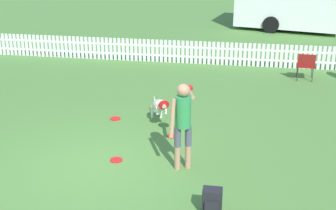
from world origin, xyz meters
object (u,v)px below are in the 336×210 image
frisbee_near_dog (116,160)px  folding_chair_center (306,64)px  frisbee_midfield (115,119)px  handler_person (183,116)px  leaping_dog (159,105)px  backpack_on_grass (212,202)px  equipment_trailer (290,2)px  frisbee_near_handler (173,136)px

frisbee_near_dog → folding_chair_center: (4.02, 5.69, 0.47)m
frisbee_near_dog → frisbee_midfield: bearing=106.1°
handler_person → leaping_dog: bearing=90.2°
frisbee_midfield → backpack_on_grass: (2.50, -3.40, 0.20)m
equipment_trailer → frisbee_midfield: bearing=-100.4°
handler_person → leaping_dog: handler_person is taller
frisbee_near_handler → frisbee_near_dog: same height
leaping_dog → frisbee_near_dog: bearing=53.3°
frisbee_near_handler → equipment_trailer: 12.24m
leaping_dog → frisbee_midfield: bearing=-26.9°
leaping_dog → frisbee_near_handler: leaping_dog is taller
handler_person → frisbee_midfield: size_ratio=6.95×
frisbee_near_dog → folding_chair_center: 6.98m
handler_person → backpack_on_grass: handler_person is taller
frisbee_midfield → equipment_trailer: 12.03m
frisbee_midfield → folding_chair_center: (4.59, 3.72, 0.47)m
handler_person → frisbee_near_dog: size_ratio=6.95×
frisbee_near_dog → frisbee_near_handler: bearing=54.6°
leaping_dog → frisbee_near_handler: size_ratio=5.00×
handler_person → leaping_dog: 2.16m
frisbee_near_dog → equipment_trailer: size_ratio=0.05×
backpack_on_grass → folding_chair_center: bearing=73.6°
frisbee_near_dog → frisbee_midfield: (-0.57, 1.97, 0.00)m
frisbee_near_dog → frisbee_midfield: 2.05m
backpack_on_grass → equipment_trailer: size_ratio=0.08×
frisbee_near_handler → backpack_on_grass: backpack_on_grass is taller
frisbee_near_handler → folding_chair_center: (3.14, 4.44, 0.47)m
leaping_dog → backpack_on_grass: bearing=91.5°
frisbee_near_handler → folding_chair_center: folding_chair_center is taller
folding_chair_center → handler_person: bearing=67.9°
backpack_on_grass → folding_chair_center: (2.09, 7.12, 0.27)m
frisbee_near_dog → backpack_on_grass: (1.93, -1.43, 0.20)m
folding_chair_center → equipment_trailer: 7.37m
frisbee_near_handler → backpack_on_grass: bearing=-68.7°
backpack_on_grass → frisbee_midfield: bearing=126.3°
leaping_dog → frisbee_near_handler: bearing=100.5°
frisbee_near_handler → folding_chair_center: 5.45m
frisbee_midfield → equipment_trailer: equipment_trailer is taller
backpack_on_grass → folding_chair_center: folding_chair_center is taller
handler_person → folding_chair_center: (2.74, 5.73, -0.54)m
backpack_on_grass → leaping_dog: bearing=113.6°
handler_person → backpack_on_grass: size_ratio=3.90×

